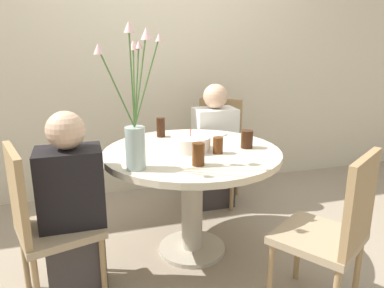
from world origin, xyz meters
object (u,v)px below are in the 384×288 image
Objects in this scene: chair_near_front at (42,219)px; chair_far_back at (335,228)px; drink_glass_1 at (161,127)px; person_guest at (214,150)px; side_plate at (216,134)px; drink_glass_0 at (218,145)px; birthday_cake at (191,143)px; chair_left_flank at (218,145)px; person_woman at (73,212)px; drink_glass_3 at (198,154)px; flower_vase at (135,124)px; drink_glass_2 at (247,139)px.

chair_far_back is at bearing -126.41° from chair_near_front.
person_guest is at bearing 27.88° from drink_glass_1.
side_plate is at bearing -7.21° from drink_glass_1.
side_plate is 0.41m from drink_glass_1.
drink_glass_1 reaches higher than drink_glass_0.
chair_left_flank is at bearing 58.47° from birthday_cake.
birthday_cake is 0.24× the size of person_woman.
chair_near_front is 1.07m from drink_glass_0.
chair_near_front is at bearing 177.62° from drink_glass_3.
birthday_cake is at bearing -89.48° from chair_far_back.
drink_glass_3 is (0.07, -0.68, -0.01)m from drink_glass_1.
person_woman is at bearing -109.35° from chair_left_flank.
side_plate is at bearing 40.82° from flower_vase.
flower_vase reaches higher than drink_glass_1.
drink_glass_1 is 0.68m from drink_glass_3.
drink_glass_3 is (-0.53, -1.09, 0.29)m from chair_left_flank.
side_plate is at bearing -82.05° from chair_left_flank.
chair_far_back is 1.14m from flower_vase.
drink_glass_2 is (-0.15, 0.73, 0.28)m from chair_far_back.
chair_near_front is 0.85× the size of person_guest.
chair_near_front is 8.75× the size of drink_glass_0.
person_guest is at bearing 58.40° from birthday_cake.
person_woman reaches higher than chair_near_front.
flower_vase reaches higher than person_guest.
birthday_cake is at bearing -121.60° from person_guest.
person_guest is at bearing 86.38° from drink_glass_2.
chair_far_back is 0.80m from drink_glass_3.
side_plate is 0.16× the size of person_guest.
chair_left_flank is 8.75× the size of drink_glass_0.
chair_far_back is at bearing -78.07° from drink_glass_2.
drink_glass_0 is 0.10× the size of person_woman.
side_plate is (0.67, 0.58, -0.24)m from flower_vase.
chair_left_flank reaches higher than side_plate.
drink_glass_1 is 0.64m from drink_glass_2.
drink_glass_2 is (0.07, -0.39, 0.05)m from side_plate.
drink_glass_2 is at bearing -67.38° from chair_left_flank.
flower_vase is 0.59m from person_woman.
flower_vase is at bearing -63.83° from chair_far_back.
drink_glass_2 is 0.11× the size of person_guest.
flower_vase is at bearing -131.05° from person_guest.
drink_glass_3 is at bearing -74.34° from chair_far_back.
birthday_cake is at bearing 81.47° from drink_glass_3.
chair_far_back reaches higher than drink_glass_0.
drink_glass_0 is (1.03, 0.14, 0.27)m from chair_near_front.
person_woman is (0.15, 0.04, -0.00)m from chair_near_front.
chair_left_flank is 3.58× the size of birthday_cake.
chair_far_back is 5.40× the size of side_plate.
chair_left_flank is at bearing 34.40° from drink_glass_1.
flower_vase is at bearing -165.48° from drink_glass_2.
drink_glass_0 is (0.14, -0.11, 0.01)m from birthday_cake.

